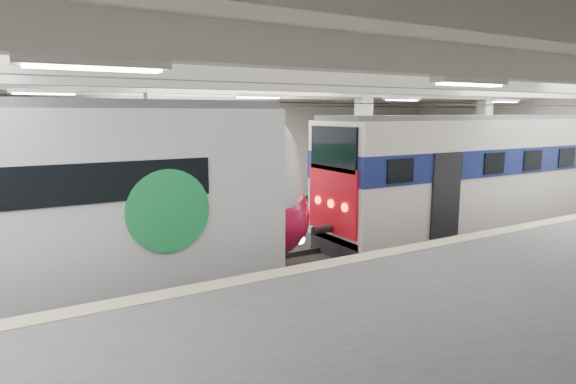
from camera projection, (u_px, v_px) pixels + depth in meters
station_hall at (326, 160)px, 12.08m from camera, size 36.00×24.00×5.75m
modern_emu at (39, 210)px, 10.53m from camera, size 14.74×3.04×4.71m
older_rer at (477, 172)px, 17.65m from camera, size 13.09×2.89×4.33m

